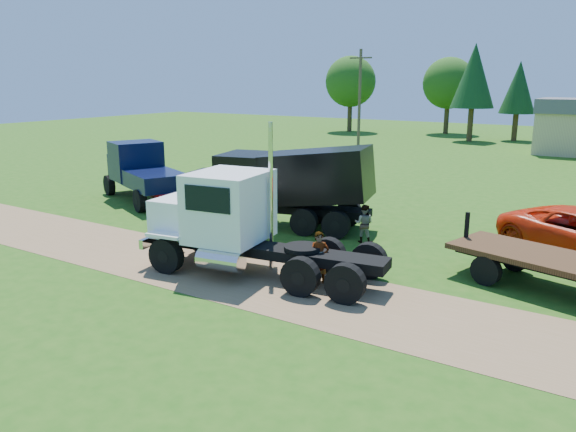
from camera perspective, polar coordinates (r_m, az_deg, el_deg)
The scene contains 8 objects.
ground at distance 17.79m, azimuth -1.31°, elevation -7.05°, with size 140.00×140.00×0.00m, color #215212.
dirt_track at distance 17.79m, azimuth -1.31°, elevation -7.03°, with size 120.00×4.20×0.01m, color brown.
white_semi_tractor at distance 18.74m, azimuth -5.75°, elevation -0.58°, with size 8.42×3.76×4.98m.
black_dump_truck at distance 24.28m, azimuth -0.45°, elevation 3.51°, with size 8.57×4.24×3.63m.
navy_truck at distance 30.90m, azimuth -14.73°, elevation 4.46°, with size 7.12×4.87×3.06m.
spectator_a at distance 17.75m, azimuth 3.20°, elevation -4.25°, with size 0.61×0.40×1.68m, color #999999.
spectator_b at distance 22.34m, azimuth 7.72°, elevation -0.76°, with size 0.75×0.58×1.54m, color #999999.
tan_shed at distance 54.18m, azimuth 27.26°, elevation 8.14°, with size 6.20×5.40×4.70m.
Camera 1 is at (9.32, -13.78, 6.32)m, focal length 35.00 mm.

